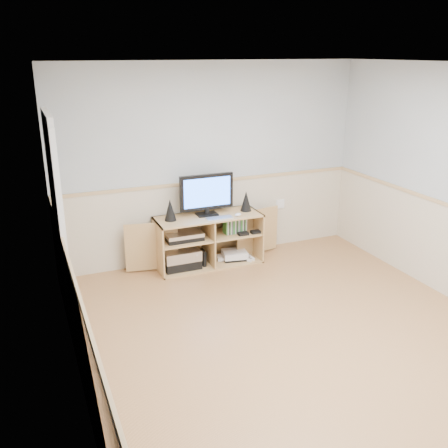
{
  "coord_description": "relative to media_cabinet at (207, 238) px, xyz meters",
  "views": [
    {
      "loc": [
        -2.24,
        -3.57,
        2.6
      ],
      "look_at": [
        -0.26,
        1.2,
        0.81
      ],
      "focal_mm": 40.0,
      "sensor_mm": 36.0,
      "label": 1
    }
  ],
  "objects": [
    {
      "name": "speaker_left",
      "position": [
        -0.48,
        -0.04,
        0.45
      ],
      "size": [
        0.14,
        0.14,
        0.27
      ],
      "primitive_type": "cone",
      "color": "black",
      "rests_on": "media_cabinet"
    },
    {
      "name": "mouse",
      "position": [
        0.35,
        -0.2,
        0.34
      ],
      "size": [
        0.11,
        0.1,
        0.04
      ],
      "primitive_type": "ellipsoid",
      "rotation": [
        0.0,
        0.0,
        0.43
      ],
      "color": "white",
      "rests_on": "media_cabinet"
    },
    {
      "name": "room",
      "position": [
        0.1,
        -1.9,
        0.88
      ],
      "size": [
        4.04,
        4.54,
        2.54
      ],
      "color": "tan",
      "rests_on": "ground"
    },
    {
      "name": "av_components",
      "position": [
        -0.36,
        -0.06,
        -0.11
      ],
      "size": [
        0.53,
        0.34,
        0.47
      ],
      "color": "black",
      "rests_on": "media_cabinet"
    },
    {
      "name": "game_cases",
      "position": [
        0.35,
        -0.08,
        0.15
      ],
      "size": [
        0.28,
        0.14,
        0.19
      ],
      "primitive_type": "cube",
      "color": "#3F8C3F",
      "rests_on": "media_cabinet"
    },
    {
      "name": "keyboard",
      "position": [
        0.1,
        -0.2,
        0.32
      ],
      "size": [
        0.33,
        0.14,
        0.01
      ],
      "primitive_type": "cube",
      "rotation": [
        0.0,
        0.0,
        -0.03
      ],
      "color": "white",
      "rests_on": "media_cabinet"
    },
    {
      "name": "monitor",
      "position": [
        -0.0,
        -0.01,
        0.6
      ],
      "size": [
        0.69,
        0.18,
        0.52
      ],
      "color": "black",
      "rests_on": "media_cabinet"
    },
    {
      "name": "game_consoles",
      "position": [
        0.34,
        -0.07,
        -0.26
      ],
      "size": [
        0.46,
        0.31,
        0.11
      ],
      "color": "white",
      "rests_on": "media_cabinet"
    },
    {
      "name": "media_cabinet",
      "position": [
        0.0,
        0.0,
        0.0
      ],
      "size": [
        2.09,
        0.5,
        0.65
      ],
      "color": "tan",
      "rests_on": "floor"
    },
    {
      "name": "speaker_right",
      "position": [
        0.53,
        -0.04,
        0.45
      ],
      "size": [
        0.14,
        0.14,
        0.26
      ],
      "primitive_type": "cone",
      "color": "black",
      "rests_on": "media_cabinet"
    },
    {
      "name": "wall_outlet",
      "position": [
        1.16,
        0.2,
        0.27
      ],
      "size": [
        0.12,
        0.03,
        0.12
      ],
      "primitive_type": "cube",
      "color": "white",
      "rests_on": "wall_back"
    }
  ]
}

